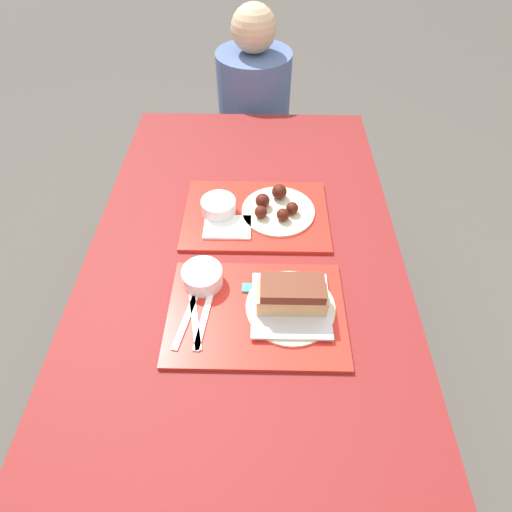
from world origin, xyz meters
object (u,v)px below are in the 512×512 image
wings_plate_far (277,207)px  brisket_sandwich_plate (291,299)px  bowl_coleslaw_near (202,276)px  bowl_coleslaw_far (219,206)px  tray_far (256,215)px  person_seated_across (254,98)px  tray_near (256,313)px

wings_plate_far → brisket_sandwich_plate: bearing=-85.2°
bowl_coleslaw_near → wings_plate_far: size_ratio=0.47×
bowl_coleslaw_far → brisket_sandwich_plate: bearing=-59.2°
tray_far → brisket_sandwich_plate: bearing=-74.8°
wings_plate_far → person_seated_across: size_ratio=0.34×
person_seated_across → brisket_sandwich_plate: bearing=-84.2°
bowl_coleslaw_far → person_seated_across: size_ratio=0.16×
bowl_coleslaw_near → wings_plate_far: (0.20, 0.29, -0.01)m
bowl_coleslaw_near → bowl_coleslaw_far: 0.28m
tray_near → bowl_coleslaw_near: bearing=148.1°
brisket_sandwich_plate → bowl_coleslaw_near: bearing=161.5°
bowl_coleslaw_near → person_seated_across: person_seated_across is taller
tray_far → wings_plate_far: 0.07m
tray_near → bowl_coleslaw_far: size_ratio=4.21×
tray_far → brisket_sandwich_plate: brisket_sandwich_plate is taller
bowl_coleslaw_near → tray_near: bearing=-31.9°
tray_far → brisket_sandwich_plate: (0.09, -0.35, 0.04)m
brisket_sandwich_plate → bowl_coleslaw_far: 0.41m
bowl_coleslaw_near → wings_plate_far: wings_plate_far is taller
tray_far → brisket_sandwich_plate: 0.36m
tray_far → wings_plate_far: size_ratio=1.97×
bowl_coleslaw_near → bowl_coleslaw_far: bearing=85.8°
bowl_coleslaw_near → person_seated_across: bearing=84.3°
wings_plate_far → bowl_coleslaw_near: bearing=-125.0°
bowl_coleslaw_far → wings_plate_far: (0.18, 0.01, -0.01)m
person_seated_across → tray_near: bearing=-88.4°
wings_plate_far → person_seated_across: person_seated_across is taller
brisket_sandwich_plate → person_seated_across: (-0.12, 1.19, -0.09)m
tray_far → wings_plate_far: wings_plate_far is taller
bowl_coleslaw_near → person_seated_across: (0.11, 1.11, -0.08)m
brisket_sandwich_plate → bowl_coleslaw_far: bearing=120.8°
bowl_coleslaw_near → bowl_coleslaw_far: (0.02, 0.27, 0.00)m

